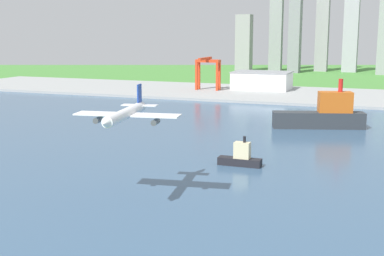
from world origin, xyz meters
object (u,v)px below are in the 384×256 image
warehouse_main (262,80)px  tugboat_small (241,157)px  airplane_landing (125,114)px  container_barge (323,115)px  port_crane_red (208,66)px

warehouse_main → tugboat_small: bearing=-78.5°
airplane_landing → warehouse_main: (-39.35, 380.18, -21.78)m
container_barge → tugboat_small: bearing=-101.8°
container_barge → airplane_landing: bearing=-104.7°
port_crane_red → warehouse_main: (51.37, 28.03, -15.40)m
tugboat_small → container_barge: bearing=78.2°
port_crane_red → airplane_landing: bearing=-75.6°
airplane_landing → port_crane_red: bearing=104.4°
container_barge → warehouse_main: size_ratio=1.01×
container_barge → warehouse_main: container_barge is taller
airplane_landing → tugboat_small: (24.13, 68.82, -29.39)m
tugboat_small → port_crane_red: bearing=112.1°
port_crane_red → warehouse_main: bearing=28.6°
container_barge → warehouse_main: bearing=114.0°
tugboat_small → container_barge: 117.24m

